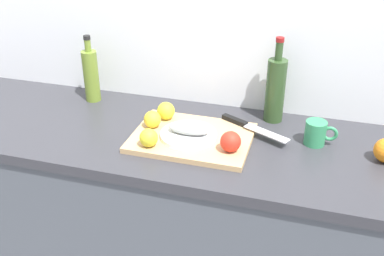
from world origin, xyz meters
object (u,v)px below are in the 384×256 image
object	(u,v)px
white_plate	(189,135)
fish_fillet	(188,129)
chef_knife	(246,125)
wine_bottle	(275,89)
lemon_0	(152,119)
coffee_mug_0	(316,133)
cutting_board	(192,138)
olive_oil_bottle	(91,75)

from	to	relation	value
white_plate	fish_fillet	size ratio (longest dim) A/B	1.33
chef_knife	wine_bottle	world-z (taller)	wine_bottle
lemon_0	coffee_mug_0	xyz separation A→B (m)	(0.59, 0.08, -0.01)
fish_fillet	cutting_board	bearing A→B (deg)	56.21
cutting_board	lemon_0	size ratio (longest dim) A/B	6.63
white_plate	wine_bottle	bearing A→B (deg)	44.02
cutting_board	white_plate	xyz separation A→B (m)	(-0.01, -0.01, 0.02)
cutting_board	fish_fillet	distance (m)	0.05
wine_bottle	white_plate	bearing A→B (deg)	-135.98
white_plate	chef_knife	world-z (taller)	chef_knife
chef_knife	cutting_board	bearing A→B (deg)	-119.59
fish_fillet	coffee_mug_0	xyz separation A→B (m)	(0.44, 0.11, -0.01)
wine_bottle	coffee_mug_0	distance (m)	0.24
fish_fillet	chef_knife	bearing A→B (deg)	35.33
white_plate	fish_fillet	distance (m)	0.03
chef_knife	coffee_mug_0	size ratio (longest dim) A/B	2.37
chef_knife	olive_oil_bottle	distance (m)	0.69
lemon_0	wine_bottle	bearing A→B (deg)	28.36
white_plate	fish_fillet	bearing A→B (deg)	90.00
lemon_0	wine_bottle	world-z (taller)	wine_bottle
fish_fillet	chef_knife	distance (m)	0.23
olive_oil_bottle	wine_bottle	world-z (taller)	wine_bottle
fish_fillet	lemon_0	world-z (taller)	lemon_0
olive_oil_bottle	chef_knife	bearing A→B (deg)	-8.20
cutting_board	lemon_0	distance (m)	0.17
wine_bottle	coffee_mug_0	xyz separation A→B (m)	(0.17, -0.15, -0.09)
lemon_0	coffee_mug_0	world-z (taller)	coffee_mug_0
white_plate	fish_fillet	world-z (taller)	fish_fillet
cutting_board	wine_bottle	bearing A→B (deg)	43.47
white_plate	chef_knife	distance (m)	0.23
cutting_board	white_plate	size ratio (longest dim) A/B	2.10
chef_knife	white_plate	bearing A→B (deg)	-118.02
chef_knife	lemon_0	world-z (taller)	lemon_0
lemon_0	olive_oil_bottle	distance (m)	0.40
cutting_board	wine_bottle	size ratio (longest dim) A/B	1.27
cutting_board	wine_bottle	xyz separation A→B (m)	(0.26, 0.25, 0.12)
cutting_board	fish_fillet	world-z (taller)	fish_fillet
cutting_board	coffee_mug_0	xyz separation A→B (m)	(0.43, 0.10, 0.03)
fish_fillet	wine_bottle	world-z (taller)	wine_bottle
wine_bottle	olive_oil_bottle	bearing A→B (deg)	-177.70
fish_fillet	coffee_mug_0	size ratio (longest dim) A/B	1.32
white_plate	coffee_mug_0	xyz separation A→B (m)	(0.44, 0.11, 0.02)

